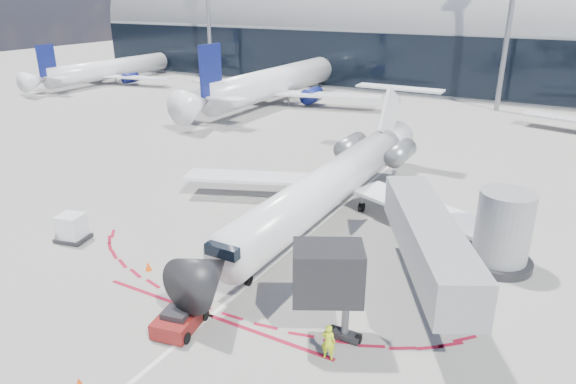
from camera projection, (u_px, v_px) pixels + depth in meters
The scene contains 15 objects.
ground at pixel (311, 231), 35.75m from camera, with size 260.00×260.00×0.00m, color gray.
apron_centerline at pixel (324, 221), 37.37m from camera, with size 0.25×40.00×0.01m, color silver.
apron_stop_bar at pixel (211, 316), 26.40m from camera, with size 14.00×0.25×0.01m, color maroon.
terminal_building at pixel (488, 38), 85.49m from camera, with size 150.00×24.15×24.00m.
jet_bridge at pixel (449, 241), 27.75m from camera, with size 10.03×15.20×4.90m.
light_mast_west at pixel (208, 11), 90.75m from camera, with size 0.70×0.70×25.00m, color gray.
light_mast_centre at pixel (510, 17), 67.97m from camera, with size 0.70×0.70×25.00m, color gray.
regional_jet at pixel (334, 181), 37.61m from camera, with size 25.74×31.74×7.95m.
pushback_tug at pixel (180, 319), 25.27m from camera, with size 2.38×4.61×1.17m.
ramp_worker at pixel (328, 342), 23.02m from camera, with size 0.66×0.43×1.80m, color #CFEE19.
uld_container at pixel (72, 228), 34.14m from camera, with size 2.31×2.09×1.85m.
safety_cone_left at pixel (148, 266), 30.64m from camera, with size 0.40×0.40×0.56m, color #FF5005.
safety_cone_right at pixel (79, 383), 21.50m from camera, with size 0.37×0.37×0.52m, color #FF5005.
bg_airliner_0 at pixel (109, 55), 93.25m from camera, with size 30.35×32.13×9.82m, color silver, non-canonical shape.
bg_airliner_1 at pixel (278, 61), 75.94m from camera, with size 37.98×40.21×12.29m, color silver, non-canonical shape.
Camera 1 is at (14.37, -28.99, 15.52)m, focal length 32.00 mm.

